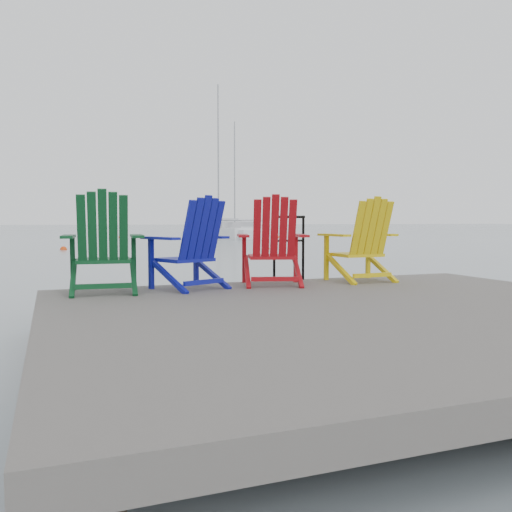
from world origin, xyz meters
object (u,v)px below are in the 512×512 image
object	(u,v)px
handrail	(289,241)
buoy_c	(277,237)
chair_blue	(191,244)
sailboat_near	(221,233)
chair_green	(103,244)
chair_red	(273,242)
sailboat_mid	(233,230)
sailboat_far	(239,231)
buoy_d	(120,238)
buoy_a	(266,249)
buoy_b	(63,250)
chair_yellow	(362,241)

from	to	relation	value
handrail	buoy_c	size ratio (longest dim) A/B	2.55
chair_blue	sailboat_near	size ratio (longest dim) A/B	0.09
chair_blue	sailboat_near	xyz separation A→B (m)	(11.19, 35.08, -0.69)
chair_green	chair_red	size ratio (longest dim) A/B	1.02
sailboat_mid	sailboat_far	world-z (taller)	sailboat_mid
chair_green	sailboat_near	size ratio (longest dim) A/B	0.09
sailboat_near	buoy_d	world-z (taller)	sailboat_near
chair_green	buoy_a	bearing A→B (deg)	68.05
chair_green	chair_red	xyz separation A→B (m)	(2.09, 0.01, -0.01)
chair_blue	sailboat_near	world-z (taller)	sailboat_near
buoy_c	sailboat_mid	bearing A→B (deg)	83.49
sailboat_far	buoy_b	distance (m)	27.95
buoy_c	buoy_d	xyz separation A→B (m)	(-11.89, 4.13, 0.00)
buoy_a	buoy_c	world-z (taller)	buoy_a
sailboat_near	sailboat_mid	distance (m)	17.31
sailboat_far	buoy_a	xyz separation A→B (m)	(-7.43, -25.59, -0.36)
chair_green	buoy_c	size ratio (longest dim) A/B	3.19
buoy_d	buoy_a	bearing A→B (deg)	-78.54
chair_green	chair_blue	xyz separation A→B (m)	(1.03, 0.02, -0.02)
buoy_d	chair_red	bearing A→B (deg)	-93.89
buoy_b	buoy_c	size ratio (longest dim) A/B	0.90
sailboat_near	buoy_a	xyz separation A→B (m)	(-3.33, -17.88, -0.35)
chair_green	sailboat_mid	xyz separation A→B (m)	(18.53, 51.21, -0.71)
handrail	chair_yellow	world-z (taller)	chair_yellow
buoy_b	buoy_c	distance (m)	21.56
chair_green	sailboat_far	bearing A→B (deg)	74.50
buoy_b	chair_red	bearing A→B (deg)	-84.03
chair_yellow	sailboat_mid	world-z (taller)	sailboat_mid
sailboat_far	buoy_c	world-z (taller)	sailboat_far
sailboat_mid	buoy_a	distance (m)	35.33
chair_red	buoy_d	xyz separation A→B (m)	(2.59, 38.04, -1.06)
buoy_d	chair_green	bearing A→B (deg)	-97.00
chair_green	chair_red	bearing A→B (deg)	5.60
chair_yellow	sailboat_mid	distance (m)	53.40
chair_green	sailboat_mid	size ratio (longest dim) A/B	0.09
sailboat_near	sailboat_far	world-z (taller)	sailboat_near
sailboat_near	sailboat_mid	bearing A→B (deg)	59.07
handrail	buoy_c	world-z (taller)	handrail
chair_yellow	buoy_c	xyz separation A→B (m)	(13.16, 33.91, -1.06)
handrail	chair_yellow	xyz separation A→B (m)	(0.87, -0.50, 0.01)
handrail	sailboat_mid	bearing A→B (deg)	72.49
chair_green	sailboat_far	distance (m)	45.82
chair_red	chair_yellow	size ratio (longest dim) A/B	1.00
sailboat_near	buoy_b	world-z (taller)	sailboat_near
handrail	chair_blue	world-z (taller)	chair_blue
chair_green	sailboat_far	size ratio (longest dim) A/B	0.11
buoy_a	chair_red	bearing A→B (deg)	-111.58
chair_blue	sailboat_far	size ratio (longest dim) A/B	0.10
sailboat_mid	chair_yellow	bearing A→B (deg)	-62.28
sailboat_mid	chair_blue	bearing A→B (deg)	-64.69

